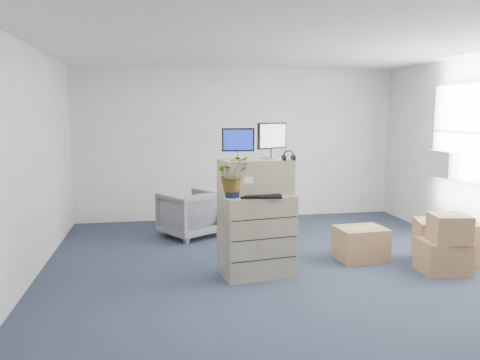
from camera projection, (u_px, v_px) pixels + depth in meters
The scene contains 17 objects.
ground at pixel (289, 282), 5.54m from camera, with size 7.00×7.00×0.00m, color #222E3D.
wall_back at pixel (238, 144), 8.76m from camera, with size 6.00×0.02×2.80m, color silver.
ac_unit at pixel (444, 164), 7.24m from camera, with size 0.24×0.60×0.40m, color silver.
filing_cabinet_lower at pixel (257, 235), 5.72m from camera, with size 0.86×0.52×1.00m, color gray.
filing_cabinet_upper at pixel (256, 177), 5.66m from camera, with size 0.86×0.43×0.43m, color gray.
monitor_left at pixel (238, 142), 5.49m from camera, with size 0.38×0.16×0.38m.
monitor_right at pixel (272, 139), 5.67m from camera, with size 0.41×0.26×0.44m.
headphones at pixel (289, 156), 5.56m from camera, with size 0.15×0.15×0.02m, color black.
keyboard at pixel (261, 196), 5.48m from camera, with size 0.48×0.20×0.03m, color black.
mouse at pixel (283, 193), 5.66m from camera, with size 0.09×0.06×0.03m, color silver.
water_bottle at pixel (266, 183), 5.70m from camera, with size 0.08×0.08×0.27m, color gray.
phone_dock at pixel (253, 192), 5.63m from camera, with size 0.07×0.06×0.13m.
external_drive at pixel (279, 189), 5.89m from camera, with size 0.19×0.14×0.06m, color black.
tissue_box at pixel (278, 184), 5.85m from camera, with size 0.22×0.11×0.08m, color #4284E3.
potted_plant at pixel (232, 179), 5.38m from camera, with size 0.49×0.51×0.41m.
office_chair at pixel (189, 212), 7.51m from camera, with size 0.78×0.73×0.81m, color slate.
cardboard_boxes at pixel (423, 244), 6.13m from camera, with size 1.86×1.23×0.75m.
Camera 1 is at (-1.52, -5.12, 1.99)m, focal length 35.00 mm.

